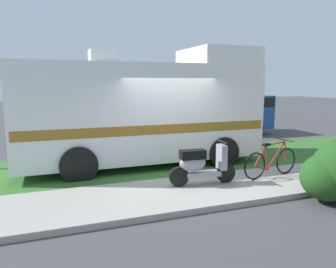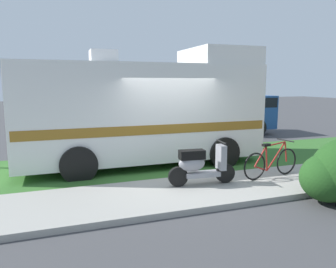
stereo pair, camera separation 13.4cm
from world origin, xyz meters
name	(u,v)px [view 1 (the left image)]	position (x,y,z in m)	size (l,w,h in m)	color
ground_plane	(177,179)	(0.00, 0.00, 0.00)	(80.00, 80.00, 0.00)	#424244
sidewalk	(198,191)	(0.00, -1.20, 0.06)	(24.00, 2.00, 0.12)	#9E9B93
grass_strip	(158,163)	(0.00, 1.50, 0.04)	(24.00, 3.40, 0.08)	#336628
motorhome_rv	(144,110)	(-0.39, 1.62, 1.61)	(6.70, 2.53, 3.38)	silver
scooter	(200,165)	(0.17, -0.95, 0.58)	(1.56, 0.50, 0.97)	black
bicycle	(271,162)	(2.04, -0.99, 0.49)	(1.69, 0.52, 0.88)	black
pickup_truck_near	(223,114)	(4.71, 5.97, 0.96)	(5.36, 2.26, 1.80)	#1E478C
pickup_truck_far	(181,109)	(3.90, 9.15, 0.95)	(5.21, 2.28, 1.77)	#1E2328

